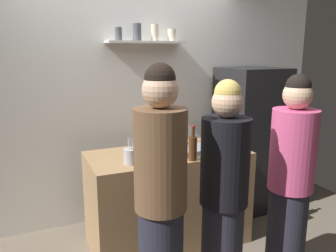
# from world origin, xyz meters

# --- Properties ---
(back_wall_assembly) EXTENTS (4.80, 0.32, 2.60)m
(back_wall_assembly) POSITION_xyz_m (0.00, 1.25, 1.30)
(back_wall_assembly) COLOR white
(back_wall_assembly) RESTS_ON ground
(refrigerator) EXTENTS (0.65, 0.67, 1.64)m
(refrigerator) POSITION_xyz_m (1.35, 0.85, 0.82)
(refrigerator) COLOR black
(refrigerator) RESTS_ON ground
(counter) EXTENTS (1.47, 0.70, 0.91)m
(counter) POSITION_xyz_m (0.17, 0.50, 0.45)
(counter) COLOR #9E7A51
(counter) RESTS_ON ground
(baking_pan) EXTENTS (0.34, 0.24, 0.05)m
(baking_pan) POSITION_xyz_m (0.41, 0.39, 0.93)
(baking_pan) COLOR gray
(baking_pan) RESTS_ON counter
(utensil_holder) EXTENTS (0.12, 0.12, 0.22)m
(utensil_holder) POSITION_xyz_m (-0.25, 0.33, 0.97)
(utensil_holder) COLOR #B2B2B7
(utensil_holder) RESTS_ON counter
(wine_bottle_amber_glass) EXTENTS (0.07, 0.07, 0.31)m
(wine_bottle_amber_glass) POSITION_xyz_m (0.27, 0.21, 1.02)
(wine_bottle_amber_glass) COLOR #472814
(wine_bottle_amber_glass) RESTS_ON counter
(wine_bottle_pale_glass) EXTENTS (0.07, 0.07, 0.30)m
(wine_bottle_pale_glass) POSITION_xyz_m (0.34, 0.70, 1.02)
(wine_bottle_pale_glass) COLOR #B2BFB2
(wine_bottle_pale_glass) RESTS_ON counter
(wine_bottle_dark_glass) EXTENTS (0.08, 0.08, 0.31)m
(wine_bottle_dark_glass) POSITION_xyz_m (0.65, 0.37, 1.02)
(wine_bottle_dark_glass) COLOR black
(wine_bottle_dark_glass) RESTS_ON counter
(wine_bottle_green_glass) EXTENTS (0.08, 0.08, 0.29)m
(wine_bottle_green_glass) POSITION_xyz_m (0.84, 0.26, 1.01)
(wine_bottle_green_glass) COLOR #19471E
(wine_bottle_green_glass) RESTS_ON counter
(water_bottle_plastic) EXTENTS (0.09, 0.09, 0.24)m
(water_bottle_plastic) POSITION_xyz_m (0.15, 0.56, 1.01)
(water_bottle_plastic) COLOR silver
(water_bottle_plastic) RESTS_ON counter
(person_brown_jacket) EXTENTS (0.34, 0.34, 1.76)m
(person_brown_jacket) POSITION_xyz_m (-0.27, -0.38, 0.88)
(person_brown_jacket) COLOR #262633
(person_brown_jacket) RESTS_ON ground
(person_pink_top) EXTENTS (0.34, 0.34, 1.67)m
(person_pink_top) POSITION_xyz_m (0.81, -0.39, 0.82)
(person_pink_top) COLOR #262633
(person_pink_top) RESTS_ON ground
(person_blonde) EXTENTS (0.34, 0.34, 1.65)m
(person_blonde) POSITION_xyz_m (0.22, -0.37, 0.81)
(person_blonde) COLOR #262633
(person_blonde) RESTS_ON ground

